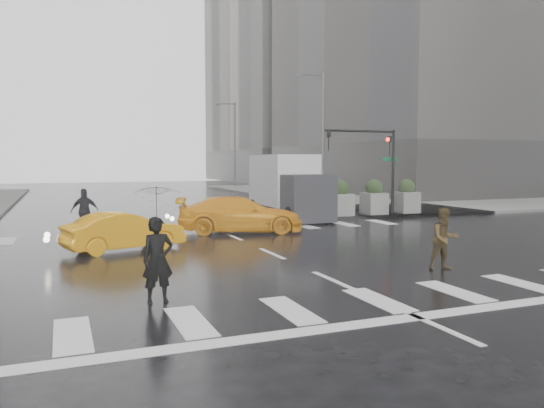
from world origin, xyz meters
name	(u,v)px	position (x,y,z in m)	size (l,w,h in m)	color
ground	(272,254)	(0.00, 0.00, 0.00)	(120.00, 120.00, 0.00)	black
sidewalk_ne	(425,198)	(19.50, 17.50, 0.07)	(35.00, 35.00, 0.15)	slate
building_ne_far	(314,70)	(29.00, 56.00, 16.27)	(26.05, 26.05, 36.00)	#A29B8D
road_markings	(272,253)	(0.00, 0.00, 0.01)	(18.00, 48.00, 0.01)	silver
traffic_signal_pole	(377,155)	(9.01, 8.01, 3.22)	(4.45, 0.42, 4.50)	black
street_lamp_near	(321,131)	(10.87, 18.00, 4.95)	(2.15, 0.22, 9.00)	#59595B
street_lamp_far	(234,141)	(10.87, 38.00, 4.95)	(2.15, 0.22, 9.00)	#59595B
planter_west	(340,199)	(7.00, 8.20, 0.98)	(1.10, 1.10, 1.80)	slate
planter_mid	(374,198)	(9.00, 8.20, 0.98)	(1.10, 1.10, 1.80)	slate
planter_east	(406,197)	(11.00, 8.20, 0.98)	(1.10, 1.10, 1.80)	slate
pedestrian_black	(157,226)	(-4.30, -4.47, 1.58)	(1.05, 1.07, 2.43)	black
pedestrian_brown	(445,239)	(3.37, -4.00, 0.84)	(0.81, 0.63, 1.67)	#49371A
pedestrian_far_a	(85,211)	(-5.24, 7.13, 0.90)	(1.06, 0.65, 1.81)	black
pedestrian_far_b	(312,204)	(4.81, 6.98, 0.88)	(1.13, 0.63, 1.75)	black
taxi_mid	(125,231)	(-4.22, 2.33, 0.63)	(1.33, 3.82, 1.26)	#FCA00D
taxi_rear	(240,214)	(0.63, 5.06, 0.74)	(2.06, 4.48, 1.47)	#FCA00D
box_truck	(289,185)	(4.55, 9.01, 1.72)	(2.27, 6.05, 3.21)	silver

